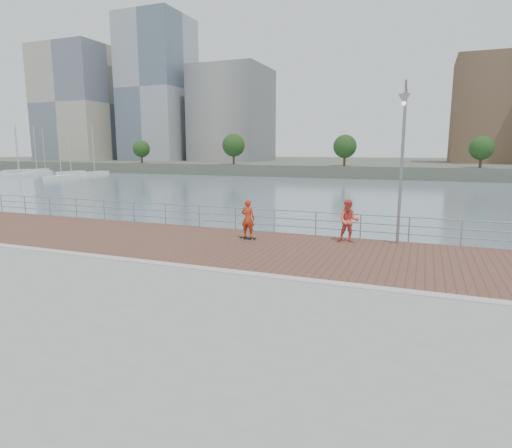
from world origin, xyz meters
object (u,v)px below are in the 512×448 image
(street_lamp, at_px, (403,135))
(bystander, at_px, (349,221))
(guardrail, at_px, (295,220))
(skateboarder, at_px, (248,218))

(street_lamp, bearing_deg, bystander, 179.59)
(guardrail, bearing_deg, bystander, -19.50)
(street_lamp, relative_size, bystander, 3.47)
(guardrail, height_order, bystander, bystander)
(guardrail, distance_m, street_lamp, 6.15)
(street_lamp, xyz_separation_m, bystander, (-2.01, 0.01, -3.60))
(street_lamp, xyz_separation_m, skateboarder, (-6.26, -1.07, -3.58))
(skateboarder, bearing_deg, guardrail, -127.70)
(guardrail, bearing_deg, street_lamp, -11.62)
(street_lamp, bearing_deg, skateboarder, -170.32)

